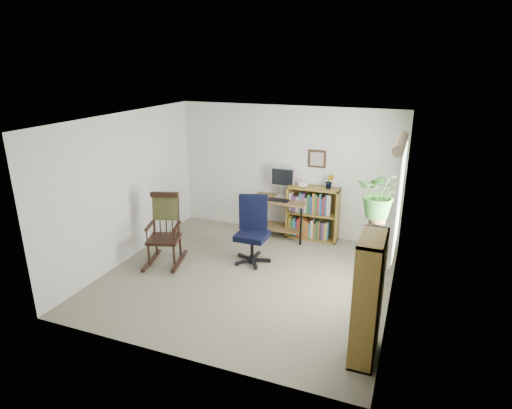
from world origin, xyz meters
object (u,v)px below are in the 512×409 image
at_px(office_chair, 252,231).
at_px(rocking_chair, 163,230).
at_px(low_bookshelf, 313,213).
at_px(tall_bookshelf, 368,299).
at_px(desk, 280,218).

xyz_separation_m(office_chair, rocking_chair, (-1.31, -0.55, 0.03)).
xyz_separation_m(office_chair, low_bookshelf, (0.67, 1.31, -0.06)).
bearing_deg(office_chair, tall_bookshelf, -56.24).
bearing_deg(tall_bookshelf, low_bookshelf, 114.04).
bearing_deg(rocking_chair, tall_bookshelf, -37.32).
height_order(low_bookshelf, tall_bookshelf, tall_bookshelf).
relative_size(office_chair, low_bookshelf, 1.12).
distance_m(office_chair, rocking_chair, 1.42).
bearing_deg(rocking_chair, low_bookshelf, 25.26).
xyz_separation_m(desk, low_bookshelf, (0.59, 0.12, 0.12)).
xyz_separation_m(desk, tall_bookshelf, (1.95, -2.92, 0.35)).
height_order(office_chair, rocking_chair, rocking_chair).
distance_m(desk, low_bookshelf, 0.62).
distance_m(desk, office_chair, 1.21).
height_order(office_chair, tall_bookshelf, tall_bookshelf).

